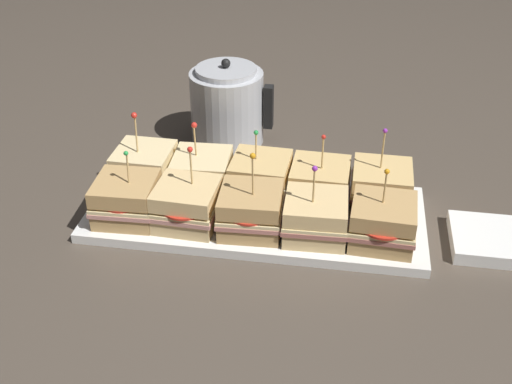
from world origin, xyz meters
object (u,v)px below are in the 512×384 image
Objects in this scene: sandwich_front_left at (187,205)px; kettle_steel at (227,106)px; sandwich_back_far_left at (145,167)px; sandwich_back_right at (320,183)px; sandwich_front_center at (252,211)px; sandwich_front_far_right at (383,222)px; napkin_stack at (489,240)px; sandwich_back_far_right at (381,186)px; serving_platter at (256,214)px; sandwich_back_left at (202,172)px; sandwich_front_far_left at (127,199)px; sandwich_front_right at (316,217)px; sandwich_back_center at (261,177)px.

sandwich_front_left is 0.36m from kettle_steel.
sandwich_back_far_left reaches higher than sandwich_back_right.
sandwich_front_far_right is (0.23, -0.00, -0.00)m from sandwich_front_center.
sandwich_front_far_right is 0.73× the size of kettle_steel.
napkin_stack is at bearing -13.88° from sandwich_back_right.
sandwich_back_far_left reaches higher than sandwich_back_far_right.
serving_platter is 0.13m from sandwich_back_right.
sandwich_back_left reaches higher than sandwich_front_far_right.
sandwich_back_right is at bearing 18.71° from sandwich_front_far_left.
sandwich_back_right is at bearing 90.59° from sandwich_front_right.
sandwich_back_center is 1.02× the size of napkin_stack.
sandwich_back_center is at bearing 89.69° from serving_platter.
sandwich_front_right is at bearing -26.94° from serving_platter.
sandwich_back_far_right is (0.23, 0.00, 0.00)m from sandwich_back_center.
sandwich_back_left reaches higher than serving_platter.
serving_platter is 0.14m from sandwich_back_left.
sandwich_back_left is 1.07× the size of napkin_stack.
sandwich_back_far_left is (-0.23, 0.06, 0.05)m from serving_platter.
sandwich_front_center is (0.23, -0.00, 0.00)m from sandwich_front_far_left.
serving_platter is at bearing 165.52° from sandwich_front_far_right.
kettle_steel reaches higher than sandwich_front_right.
sandwich_back_far_right is (0.22, 0.12, -0.00)m from sandwich_front_center.
sandwich_back_far_right is at bearing 0.60° from sandwich_back_center.
sandwich_front_far_left is 0.12m from sandwich_back_far_left.
sandwich_back_far_left reaches higher than sandwich_back_left.
napkin_stack is (0.42, -0.07, -0.04)m from sandwich_back_center.
sandwich_front_right reaches higher than napkin_stack.
sandwich_front_right is 0.16m from sandwich_back_far_right.
sandwich_front_far_left is 0.88× the size of sandwich_back_far_left.
napkin_stack is (0.19, -0.08, -0.04)m from sandwich_back_far_right.
sandwich_front_center is at bearing -179.56° from sandwich_front_right.
sandwich_back_right is at bearing 46.09° from sandwich_front_center.
serving_platter is 0.08m from sandwich_front_center.
sandwich_back_far_left is 0.34m from sandwich_back_right.
sandwich_back_left is at bearing -90.70° from kettle_steel.
sandwich_front_right reaches higher than serving_platter.
sandwich_back_right is (0.11, 0.12, -0.00)m from sandwich_front_center.
sandwich_front_center reaches higher than sandwich_front_right.
sandwich_front_right is at bearing -134.23° from sandwich_back_far_right.
sandwich_front_center is 0.25m from sandwich_back_far_right.
sandwich_front_left is at bearing 0.09° from sandwich_front_far_left.
sandwich_front_center is at bearing -89.42° from sandwich_back_center.
sandwich_front_center and sandwich_back_far_left have the same top height.
kettle_steel is 1.45× the size of napkin_stack.
kettle_steel is (-0.22, 0.24, 0.03)m from sandwich_back_right.
sandwich_front_far_left is 0.97× the size of sandwich_back_left.
serving_platter is 4.38× the size of sandwich_front_far_right.
serving_platter is 0.24m from sandwich_front_far_right.
sandwich_front_center is 1.01× the size of sandwich_back_far_right.
sandwich_front_far_right is at bearing -45.01° from sandwich_back_right.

